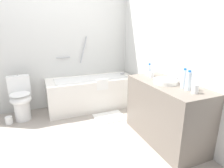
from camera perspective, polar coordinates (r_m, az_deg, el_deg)
The scene contains 17 objects.
ground_plane at distance 2.71m, azimuth -14.21°, elevation -17.54°, with size 4.16×4.16×0.00m, color #9E9389.
wall_back_tiled at distance 3.69m, azimuth -19.25°, elevation 11.89°, with size 3.56×0.10×2.50m, color silver.
wall_right_mirror at distance 2.94m, azimuth 17.50°, elevation 11.04°, with size 0.10×3.17×2.50m, color silver.
bathtub at distance 3.64m, azimuth -6.25°, elevation -2.40°, with size 1.69×0.65×1.37m.
toilet at distance 3.48m, azimuth -26.50°, elevation -4.20°, with size 0.37×0.49×0.75m.
vanity_counter at distance 2.64m, azimuth 16.25°, elevation -8.41°, with size 0.55×1.20×0.83m, color #6B6056.
sink_basin at distance 2.48m, azimuth 16.32°, elevation 0.78°, with size 0.31×0.31×0.05m, color white.
sink_faucet at distance 2.60m, azimuth 19.48°, elevation 1.22°, with size 0.12×0.15×0.06m.
water_bottle_0 at distance 2.26m, azimuth 22.73°, elevation 0.87°, with size 0.06×0.06×0.24m.
water_bottle_1 at distance 2.34m, azimuth 21.49°, elevation 1.52°, with size 0.06×0.06×0.24m.
water_bottle_2 at distance 2.81m, azimuth 11.51°, elevation 4.25°, with size 0.06×0.06×0.19m.
drinking_glass_0 at distance 2.20m, azimuth 24.43°, elevation -1.36°, with size 0.07×0.07×0.10m, color white.
drinking_glass_1 at distance 2.74m, azimuth 12.22°, elevation 2.89°, with size 0.06×0.06×0.08m, color white.
drinking_glass_2 at distance 2.89m, azimuth 11.11°, elevation 3.84°, with size 0.07×0.07×0.10m, color white.
soap_dish at distance 2.67m, azimuth 13.75°, elevation 1.73°, with size 0.09×0.06×0.02m, color white.
bath_mat at distance 3.31m, azimuth -0.74°, elevation -10.20°, with size 0.53×0.41×0.01m, color white.
toilet_paper_roll at distance 3.52m, azimuth -29.41°, elevation -9.80°, with size 0.11×0.11×0.12m, color white.
Camera 1 is at (-0.26, -2.24, 1.50)m, focal length 29.37 mm.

